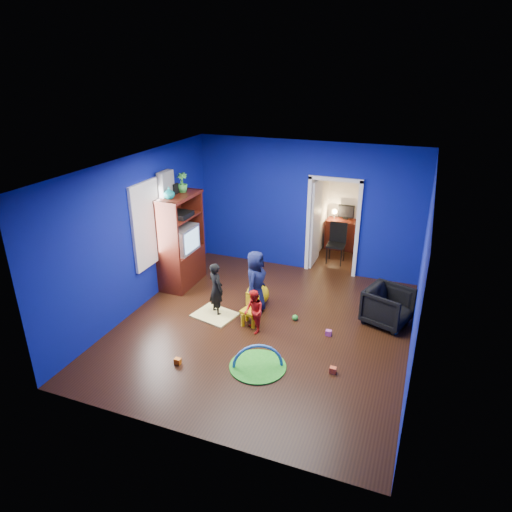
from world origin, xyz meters
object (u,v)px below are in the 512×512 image
at_px(armchair, 388,306).
at_px(child_black, 216,289).
at_px(toddler_red, 254,312).
at_px(vase, 169,193).
at_px(child_navy, 256,282).
at_px(play_mat, 258,366).
at_px(hopper_ball, 258,294).
at_px(tv_armoire, 180,241).
at_px(kid_chair, 250,312).
at_px(crt_tv, 182,239).
at_px(folding_chair, 336,244).
at_px(study_desk, 344,234).

distance_m(armchair, child_black, 3.14).
relative_size(toddler_red, vase, 3.47).
bearing_deg(child_navy, play_mat, -160.90).
bearing_deg(child_navy, hopper_ball, 8.33).
height_order(armchair, hopper_ball, armchair).
bearing_deg(tv_armoire, kid_chair, -27.86).
bearing_deg(armchair, kid_chair, 130.95).
xyz_separation_m(child_navy, play_mat, (0.66, -1.63, -0.60)).
xyz_separation_m(armchair, tv_armoire, (-4.26, 0.11, 0.64)).
relative_size(crt_tv, play_mat, 0.78).
bearing_deg(kid_chair, hopper_ball, 113.79).
bearing_deg(armchair, hopper_ball, 113.16).
bearing_deg(toddler_red, child_black, -152.90).
height_order(toddler_red, kid_chair, toddler_red).
relative_size(child_navy, kid_chair, 2.44).
bearing_deg(armchair, folding_chair, 50.46).
relative_size(hopper_ball, folding_chair, 0.48).
relative_size(tv_armoire, hopper_ball, 4.43).
xyz_separation_m(vase, study_desk, (2.82, 3.51, -1.70)).
distance_m(armchair, child_navy, 2.44).
height_order(child_navy, vase, vase).
xyz_separation_m(crt_tv, kid_chair, (1.92, -1.04, -0.77)).
xyz_separation_m(kid_chair, folding_chair, (0.86, 3.28, 0.21)).
xyz_separation_m(vase, tv_armoire, (0.00, 0.30, -1.09)).
xyz_separation_m(armchair, toddler_red, (-2.15, -1.13, 0.05)).
xyz_separation_m(armchair, crt_tv, (-4.22, 0.11, 0.68)).
height_order(kid_chair, folding_chair, folding_chair).
distance_m(hopper_ball, play_mat, 2.02).
bearing_deg(armchair, vase, 111.60).
relative_size(toddler_red, kid_chair, 1.59).
bearing_deg(kid_chair, play_mat, -49.30).
bearing_deg(play_mat, folding_chair, 86.32).
bearing_deg(hopper_ball, play_mat, -69.28).
distance_m(tv_armoire, study_desk, 4.31).
distance_m(armchair, toddler_red, 2.43).
relative_size(tv_armoire, study_desk, 2.23).
relative_size(child_black, tv_armoire, 0.53).
height_order(play_mat, folding_chair, folding_chair).
relative_size(armchair, study_desk, 0.86).
height_order(toddler_red, study_desk, toddler_red).
xyz_separation_m(toddler_red, study_desk, (0.71, 4.44, -0.02)).
height_order(vase, folding_chair, vase).
height_order(armchair, child_navy, child_navy).
xyz_separation_m(child_navy, kid_chair, (0.08, -0.50, -0.36)).
xyz_separation_m(toddler_red, vase, (-2.11, 0.94, 1.68)).
height_order(toddler_red, folding_chair, folding_chair).
bearing_deg(play_mat, kid_chair, 117.04).
xyz_separation_m(tv_armoire, hopper_ball, (1.82, -0.28, -0.76)).
bearing_deg(toddler_red, play_mat, -17.02).
distance_m(vase, hopper_ball, 2.60).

